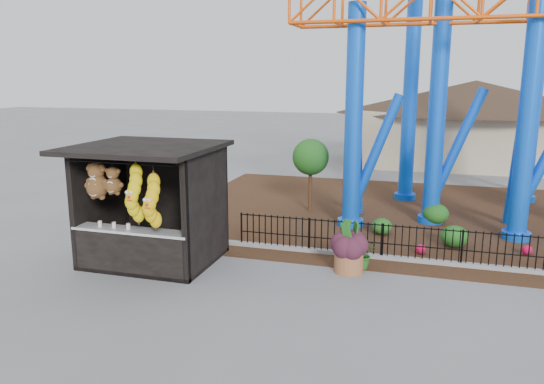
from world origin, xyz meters
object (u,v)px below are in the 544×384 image
(roller_coaster, at_px, (479,24))
(potted_plant, at_px, (362,254))
(terracotta_planter, at_px, (349,260))
(prize_booth, at_px, (146,207))

(roller_coaster, distance_m, potted_plant, 8.99)
(roller_coaster, bearing_deg, terracotta_planter, -115.34)
(roller_coaster, relative_size, terracotta_planter, 15.15)
(terracotta_planter, distance_m, potted_plant, 0.47)
(potted_plant, bearing_deg, roller_coaster, 55.95)
(terracotta_planter, height_order, potted_plant, potted_plant)
(roller_coaster, bearing_deg, potted_plant, -114.32)
(potted_plant, bearing_deg, prize_booth, -176.43)
(terracotta_planter, bearing_deg, potted_plant, 49.59)
(prize_booth, xyz_separation_m, potted_plant, (5.39, 1.27, -1.15))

